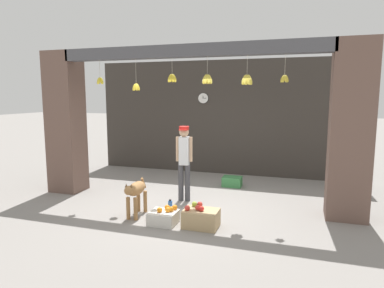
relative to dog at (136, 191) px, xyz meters
The scene contains 12 objects.
ground_plane 1.13m from the dog, 49.07° to the left, with size 60.00×60.00×0.00m, color gray.
shop_back_wall 4.11m from the dog, 80.17° to the left, with size 7.23×0.12×3.15m, color #38332D.
shop_pillar_left 2.76m from the dog, 154.74° to the left, with size 0.70×0.60×3.15m, color brown.
shop_pillar_right 3.95m from the dog, 16.52° to the left, with size 0.70×0.60×3.15m, color brown.
storefront_awning 2.77m from the dog, 52.27° to the left, with size 5.33×0.31×0.88m.
dog is the anchor object (origin of this frame).
shopkeeper 1.34m from the dog, 64.99° to the left, with size 0.34×0.27×1.57m.
fruit_crate_oranges 0.74m from the dog, 17.13° to the right, with size 0.46×0.43×0.30m.
fruit_crate_apples 1.32m from the dog, ahead, with size 0.58×0.42×0.38m.
produce_box_green 2.89m from the dog, 63.67° to the left, with size 0.45×0.34×0.24m, color #387A42.
water_bottle 0.71m from the dog, 24.95° to the left, with size 0.08×0.08×0.29m.
wall_clock 4.17m from the dog, 87.37° to the left, with size 0.30×0.03×0.30m.
Camera 1 is at (2.14, -6.21, 2.20)m, focal length 32.00 mm.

